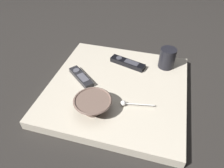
{
  "coord_description": "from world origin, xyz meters",
  "views": [
    {
      "loc": [
        -0.17,
        0.71,
        0.7
      ],
      "look_at": [
        0.02,
        0.02,
        0.06
      ],
      "focal_mm": 33.19,
      "sensor_mm": 36.0,
      "label": 1
    }
  ],
  "objects_px": {
    "teaspoon": "(127,103)",
    "tv_remote_near": "(81,77)",
    "cereal_bowl": "(93,104)",
    "coffee_mug": "(167,58)",
    "tv_remote_far": "(128,63)"
  },
  "relations": [
    {
      "from": "teaspoon",
      "to": "tv_remote_far",
      "type": "relative_size",
      "value": 0.73
    },
    {
      "from": "cereal_bowl",
      "to": "teaspoon",
      "type": "xyz_separation_m",
      "value": [
        -0.13,
        -0.06,
        -0.02
      ]
    },
    {
      "from": "cereal_bowl",
      "to": "coffee_mug",
      "type": "relative_size",
      "value": 1.35
    },
    {
      "from": "teaspoon",
      "to": "tv_remote_near",
      "type": "height_order",
      "value": "same"
    },
    {
      "from": "coffee_mug",
      "to": "tv_remote_near",
      "type": "height_order",
      "value": "coffee_mug"
    },
    {
      "from": "tv_remote_near",
      "to": "tv_remote_far",
      "type": "xyz_separation_m",
      "value": [
        -0.19,
        -0.17,
        0.0
      ]
    },
    {
      "from": "teaspoon",
      "to": "tv_remote_near",
      "type": "bearing_deg",
      "value": -23.87
    },
    {
      "from": "teaspoon",
      "to": "tv_remote_far",
      "type": "height_order",
      "value": "tv_remote_far"
    },
    {
      "from": "coffee_mug",
      "to": "tv_remote_far",
      "type": "height_order",
      "value": "coffee_mug"
    },
    {
      "from": "cereal_bowl",
      "to": "coffee_mug",
      "type": "xyz_separation_m",
      "value": [
        -0.27,
        -0.39,
        0.02
      ]
    },
    {
      "from": "cereal_bowl",
      "to": "teaspoon",
      "type": "distance_m",
      "value": 0.15
    },
    {
      "from": "tv_remote_far",
      "to": "coffee_mug",
      "type": "bearing_deg",
      "value": -167.48
    },
    {
      "from": "cereal_bowl",
      "to": "teaspoon",
      "type": "height_order",
      "value": "cereal_bowl"
    },
    {
      "from": "cereal_bowl",
      "to": "tv_remote_near",
      "type": "bearing_deg",
      "value": -54.53
    },
    {
      "from": "cereal_bowl",
      "to": "tv_remote_far",
      "type": "bearing_deg",
      "value": -101.16
    }
  ]
}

